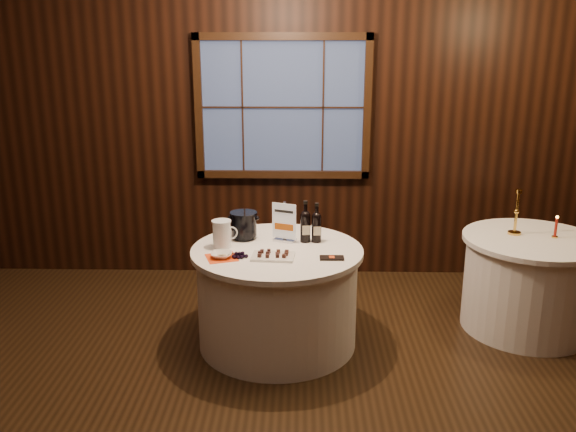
{
  "coord_description": "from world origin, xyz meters",
  "views": [
    {
      "loc": [
        0.18,
        -3.26,
        2.28
      ],
      "look_at": [
        0.08,
        0.9,
        1.05
      ],
      "focal_mm": 38.0,
      "sensor_mm": 36.0,
      "label": 1
    }
  ],
  "objects_px": {
    "ice_bucket": "(244,225)",
    "chocolate_box": "(332,258)",
    "port_bottle_right": "(317,225)",
    "cracker_bowl": "(222,255)",
    "side_table": "(528,283)",
    "red_candle": "(556,229)",
    "sign_stand": "(285,228)",
    "grape_bunch": "(239,255)",
    "main_table": "(277,296)",
    "chocolate_plate": "(273,255)",
    "glass_pitcher": "(222,234)",
    "brass_candlestick": "(516,218)",
    "port_bottle_left": "(305,224)"
  },
  "relations": [
    {
      "from": "sign_stand",
      "to": "grape_bunch",
      "type": "xyz_separation_m",
      "value": [
        -0.31,
        -0.38,
        -0.09
      ]
    },
    {
      "from": "main_table",
      "to": "chocolate_plate",
      "type": "bearing_deg",
      "value": -96.04
    },
    {
      "from": "brass_candlestick",
      "to": "port_bottle_left",
      "type": "bearing_deg",
      "value": -172.24
    },
    {
      "from": "chocolate_plate",
      "to": "cracker_bowl",
      "type": "bearing_deg",
      "value": -178.1
    },
    {
      "from": "chocolate_box",
      "to": "red_candle",
      "type": "distance_m",
      "value": 1.84
    },
    {
      "from": "ice_bucket",
      "to": "cracker_bowl",
      "type": "height_order",
      "value": "ice_bucket"
    },
    {
      "from": "port_bottle_left",
      "to": "red_candle",
      "type": "distance_m",
      "value": 1.96
    },
    {
      "from": "side_table",
      "to": "red_candle",
      "type": "relative_size",
      "value": 6.03
    },
    {
      "from": "side_table",
      "to": "cracker_bowl",
      "type": "height_order",
      "value": "cracker_bowl"
    },
    {
      "from": "port_bottle_right",
      "to": "sign_stand",
      "type": "bearing_deg",
      "value": 172.0
    },
    {
      "from": "ice_bucket",
      "to": "chocolate_box",
      "type": "height_order",
      "value": "ice_bucket"
    },
    {
      "from": "side_table",
      "to": "grape_bunch",
      "type": "height_order",
      "value": "grape_bunch"
    },
    {
      "from": "grape_bunch",
      "to": "glass_pitcher",
      "type": "height_order",
      "value": "glass_pitcher"
    },
    {
      "from": "ice_bucket",
      "to": "red_candle",
      "type": "height_order",
      "value": "ice_bucket"
    },
    {
      "from": "glass_pitcher",
      "to": "chocolate_plate",
      "type": "bearing_deg",
      "value": -40.7
    },
    {
      "from": "port_bottle_left",
      "to": "port_bottle_right",
      "type": "height_order",
      "value": "port_bottle_left"
    },
    {
      "from": "chocolate_plate",
      "to": "grape_bunch",
      "type": "height_order",
      "value": "chocolate_plate"
    },
    {
      "from": "grape_bunch",
      "to": "red_candle",
      "type": "xyz_separation_m",
      "value": [
        2.42,
        0.52,
        0.05
      ]
    },
    {
      "from": "grape_bunch",
      "to": "glass_pitcher",
      "type": "relative_size",
      "value": 0.87
    },
    {
      "from": "sign_stand",
      "to": "cracker_bowl",
      "type": "height_order",
      "value": "sign_stand"
    },
    {
      "from": "chocolate_plate",
      "to": "cracker_bowl",
      "type": "relative_size",
      "value": 2.13
    },
    {
      "from": "red_candle",
      "to": "sign_stand",
      "type": "bearing_deg",
      "value": -176.26
    },
    {
      "from": "side_table",
      "to": "grape_bunch",
      "type": "xyz_separation_m",
      "value": [
        -2.26,
        -0.51,
        0.4
      ]
    },
    {
      "from": "side_table",
      "to": "red_candle",
      "type": "distance_m",
      "value": 0.48
    },
    {
      "from": "sign_stand",
      "to": "chocolate_plate",
      "type": "distance_m",
      "value": 0.38
    },
    {
      "from": "chocolate_plate",
      "to": "main_table",
      "type": "bearing_deg",
      "value": 83.96
    },
    {
      "from": "side_table",
      "to": "sign_stand",
      "type": "relative_size",
      "value": 3.45
    },
    {
      "from": "side_table",
      "to": "red_candle",
      "type": "height_order",
      "value": "red_candle"
    },
    {
      "from": "port_bottle_right",
      "to": "chocolate_box",
      "type": "height_order",
      "value": "port_bottle_right"
    },
    {
      "from": "port_bottle_right",
      "to": "cracker_bowl",
      "type": "distance_m",
      "value": 0.78
    },
    {
      "from": "chocolate_box",
      "to": "glass_pitcher",
      "type": "distance_m",
      "value": 0.84
    },
    {
      "from": "brass_candlestick",
      "to": "chocolate_box",
      "type": "bearing_deg",
      "value": -157.95
    },
    {
      "from": "grape_bunch",
      "to": "red_candle",
      "type": "relative_size",
      "value": 1.01
    },
    {
      "from": "sign_stand",
      "to": "red_candle",
      "type": "height_order",
      "value": "sign_stand"
    },
    {
      "from": "chocolate_plate",
      "to": "red_candle",
      "type": "bearing_deg",
      "value": 12.91
    },
    {
      "from": "sign_stand",
      "to": "ice_bucket",
      "type": "height_order",
      "value": "sign_stand"
    },
    {
      "from": "chocolate_plate",
      "to": "chocolate_box",
      "type": "relative_size",
      "value": 1.85
    },
    {
      "from": "ice_bucket",
      "to": "brass_candlestick",
      "type": "relative_size",
      "value": 0.59
    },
    {
      "from": "red_candle",
      "to": "chocolate_box",
      "type": "bearing_deg",
      "value": -163.72
    },
    {
      "from": "ice_bucket",
      "to": "red_candle",
      "type": "xyz_separation_m",
      "value": [
        2.43,
        0.08,
        -0.04
      ]
    },
    {
      "from": "port_bottle_right",
      "to": "cracker_bowl",
      "type": "relative_size",
      "value": 2.06
    },
    {
      "from": "ice_bucket",
      "to": "grape_bunch",
      "type": "height_order",
      "value": "ice_bucket"
    },
    {
      "from": "chocolate_plate",
      "to": "cracker_bowl",
      "type": "xyz_separation_m",
      "value": [
        -0.37,
        -0.01,
        0.0
      ]
    },
    {
      "from": "side_table",
      "to": "chocolate_plate",
      "type": "relative_size",
      "value": 3.41
    },
    {
      "from": "grape_bunch",
      "to": "sign_stand",
      "type": "bearing_deg",
      "value": 50.75
    },
    {
      "from": "main_table",
      "to": "ice_bucket",
      "type": "distance_m",
      "value": 0.61
    },
    {
      "from": "sign_stand",
      "to": "chocolate_box",
      "type": "relative_size",
      "value": 1.83
    },
    {
      "from": "port_bottle_right",
      "to": "main_table",
      "type": "bearing_deg",
      "value": -157.74
    },
    {
      "from": "main_table",
      "to": "glass_pitcher",
      "type": "bearing_deg",
      "value": 176.95
    },
    {
      "from": "chocolate_plate",
      "to": "grape_bunch",
      "type": "bearing_deg",
      "value": -175.79
    }
  ]
}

